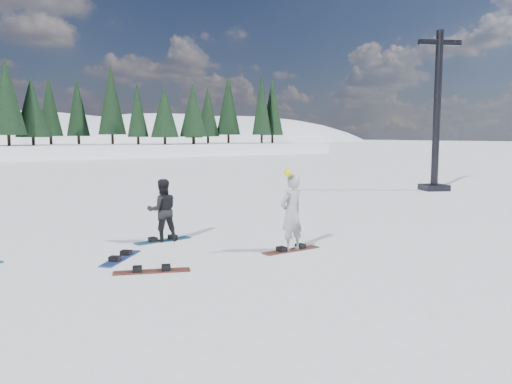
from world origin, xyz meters
TOP-DOWN VIEW (x-y plane):
  - ground at (0.00, 0.00)m, footprint 420.00×420.00m
  - lift_tower at (14.36, 5.29)m, footprint 2.02×1.53m
  - snowboarder_woman at (0.63, -1.26)m, footprint 0.73×0.56m
  - snowboarder_man at (-1.48, 1.40)m, footprint 0.88×0.74m
  - snowboard_woman at (0.63, -1.26)m, footprint 1.50×0.30m
  - snowboard_man at (-1.48, 1.40)m, footprint 1.52×0.40m
  - snowboard_loose_b at (-2.80, -1.22)m, footprint 1.50×0.81m
  - snowboard_loose_a at (-2.99, 0.15)m, footprint 1.23×1.29m

SIDE VIEW (x-z plane):
  - ground at x=0.00m, z-range 0.00..0.00m
  - snowboard_woman at x=0.63m, z-range 0.00..0.03m
  - snowboard_man at x=-1.48m, z-range 0.00..0.03m
  - snowboard_loose_b at x=-2.80m, z-range 0.00..0.03m
  - snowboard_loose_a at x=-2.99m, z-range 0.00..0.03m
  - snowboarder_man at x=-1.48m, z-range 0.00..1.60m
  - snowboarder_woman at x=0.63m, z-range -0.06..1.88m
  - lift_tower at x=14.36m, z-range -0.72..6.97m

